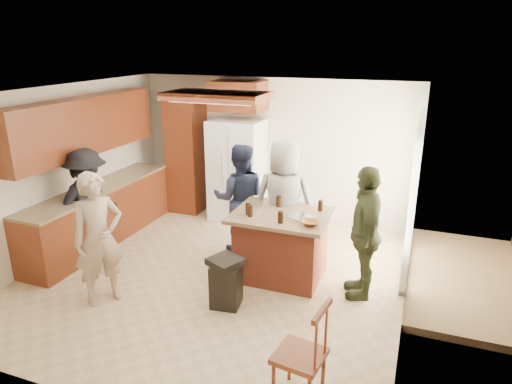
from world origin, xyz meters
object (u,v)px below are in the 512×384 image
at_px(person_side_right, 365,233).
at_px(trash_bin, 226,282).
at_px(person_behind_right, 284,202).
at_px(person_front_left, 99,239).
at_px(person_behind_left, 240,198).
at_px(refrigerator, 237,170).
at_px(spindle_chair, 302,356).
at_px(person_counter, 88,204).
at_px(kitchen_island, 281,245).

distance_m(person_side_right, trash_bin, 1.81).
relative_size(person_behind_right, trash_bin, 2.91).
relative_size(person_front_left, person_side_right, 0.97).
distance_m(person_behind_left, refrigerator, 1.33).
bearing_deg(spindle_chair, person_behind_left, 122.22).
relative_size(person_behind_left, person_counter, 1.01).
distance_m(person_behind_left, person_side_right, 2.07).
xyz_separation_m(refrigerator, spindle_chair, (2.26, -3.92, -0.45)).
distance_m(refrigerator, kitchen_island, 2.33).
xyz_separation_m(person_behind_left, person_counter, (-1.98, -1.01, -0.01)).
bearing_deg(person_front_left, person_counter, 79.86).
bearing_deg(person_side_right, person_behind_right, -128.30).
bearing_deg(person_behind_left, person_behind_right, 150.45).
distance_m(person_behind_right, person_side_right, 1.33).
height_order(person_side_right, person_counter, person_side_right).
bearing_deg(kitchen_island, trash_bin, -113.90).
xyz_separation_m(person_counter, refrigerator, (1.42, 2.22, 0.07)).
bearing_deg(kitchen_island, person_behind_left, 144.51).
height_order(person_counter, refrigerator, refrigerator).
bearing_deg(person_side_right, person_front_left, -80.91).
bearing_deg(person_behind_right, spindle_chair, 106.74).
height_order(person_behind_left, kitchen_island, person_behind_left).
bearing_deg(person_behind_left, person_side_right, 141.35).
xyz_separation_m(person_side_right, trash_bin, (-1.51, -0.84, -0.53)).
bearing_deg(refrigerator, person_behind_left, -65.54).
height_order(person_front_left, trash_bin, person_front_left).
xyz_separation_m(person_side_right, refrigerator, (-2.50, 1.90, 0.05)).
bearing_deg(person_behind_right, person_behind_left, -14.14).
bearing_deg(refrigerator, person_front_left, -98.77).
bearing_deg(trash_bin, person_behind_right, 78.00).
height_order(person_front_left, person_behind_left, person_behind_left).
xyz_separation_m(kitchen_island, spindle_chair, (0.85, -2.10, -0.02)).
relative_size(person_behind_left, spindle_chair, 1.68).
distance_m(person_behind_left, kitchen_island, 1.10).
distance_m(person_behind_right, spindle_chair, 2.78).
distance_m(person_front_left, person_behind_left, 2.21).
xyz_separation_m(person_behind_left, refrigerator, (-0.55, 1.21, 0.06)).
height_order(person_front_left, person_side_right, person_side_right).
bearing_deg(person_behind_left, spindle_chair, 102.95).
xyz_separation_m(kitchen_island, trash_bin, (-0.41, -0.92, -0.16)).
height_order(person_counter, kitchen_island, person_counter).
relative_size(person_side_right, trash_bin, 2.71).
distance_m(person_front_left, person_behind_right, 2.54).
bearing_deg(spindle_chair, kitchen_island, 112.16).
distance_m(person_side_right, kitchen_island, 1.17).
bearing_deg(person_behind_left, refrigerator, -84.81).
xyz_separation_m(person_behind_left, person_behind_right, (0.74, -0.13, 0.08)).
bearing_deg(trash_bin, spindle_chair, -43.07).
bearing_deg(person_counter, spindle_chair, -108.65).
bearing_deg(spindle_chair, person_side_right, 83.08).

